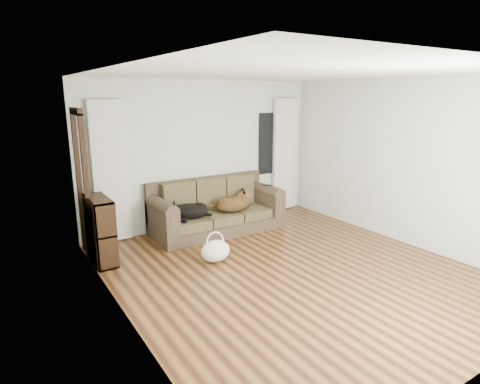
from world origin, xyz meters
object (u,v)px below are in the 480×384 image
dog_shepherd (234,203)px  bookshelf (100,228)px  dog_black_lab (188,211)px  tote_bag (215,251)px  sofa (217,206)px

dog_shepherd → bookshelf: bearing=5.6°
dog_black_lab → tote_bag: (-0.10, -1.08, -0.32)m
sofa → bookshelf: 2.08m
tote_bag → sofa: bearing=59.1°
dog_shepherd → bookshelf: 2.35m
sofa → dog_black_lab: 0.60m
sofa → dog_black_lab: sofa is taller
sofa → tote_bag: (-0.69, -1.15, -0.29)m
sofa → bookshelf: bookshelf is taller
sofa → dog_black_lab: size_ratio=3.81×
dog_shepherd → tote_bag: (-0.97, -1.06, -0.33)m
dog_black_lab → tote_bag: size_ratio=1.37×
bookshelf → tote_bag: bearing=-37.3°
sofa → dog_black_lab: bearing=-172.6°
tote_bag → bookshelf: bearing=147.0°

